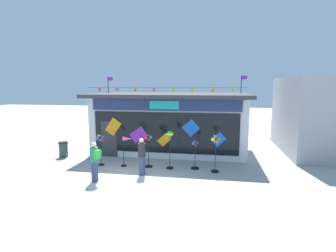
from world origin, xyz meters
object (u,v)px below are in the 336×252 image
(trash_bin, at_px, (63,149))
(wind_spinner_far_right, at_px, (215,148))
(person_mid_plaza, at_px, (95,161))
(wind_spinner_far_left, at_px, (100,144))
(kite_shop_building, at_px, (171,121))
(wind_spinner_center_right, at_px, (170,141))
(wind_spinner_left, at_px, (127,144))
(wind_spinner_center_left, at_px, (148,148))
(wind_spinner_right, at_px, (195,155))
(person_near_camera, at_px, (142,156))

(trash_bin, bearing_deg, wind_spinner_far_right, -8.52)
(person_mid_plaza, bearing_deg, trash_bin, -108.42)
(wind_spinner_far_left, distance_m, person_mid_plaza, 2.32)
(kite_shop_building, distance_m, wind_spinner_center_right, 4.09)
(kite_shop_building, relative_size, trash_bin, 10.65)
(kite_shop_building, relative_size, wind_spinner_left, 6.04)
(wind_spinner_far_right, xyz_separation_m, trash_bin, (-8.42, 1.26, -0.69))
(wind_spinner_center_left, distance_m, person_mid_plaza, 2.89)
(wind_spinner_right, bearing_deg, wind_spinner_left, -176.80)
(wind_spinner_center_left, relative_size, person_mid_plaza, 0.99)
(person_mid_plaza, bearing_deg, wind_spinner_center_left, 169.34)
(wind_spinner_far_right, height_order, person_mid_plaza, wind_spinner_far_right)
(wind_spinner_left, bearing_deg, trash_bin, 164.85)
(wind_spinner_far_left, bearing_deg, wind_spinner_center_right, 1.49)
(wind_spinner_right, relative_size, wind_spinner_far_right, 0.80)
(wind_spinner_far_left, relative_size, wind_spinner_center_left, 0.96)
(wind_spinner_right, bearing_deg, wind_spinner_far_left, -176.96)
(wind_spinner_center_right, distance_m, trash_bin, 6.43)
(wind_spinner_far_right, height_order, trash_bin, wind_spinner_far_right)
(wind_spinner_left, distance_m, person_mid_plaza, 2.36)
(wind_spinner_left, height_order, wind_spinner_right, wind_spinner_left)
(wind_spinner_left, xyz_separation_m, wind_spinner_far_right, (4.30, -0.15, -0.04))
(wind_spinner_center_right, bearing_deg, person_near_camera, -133.61)
(wind_spinner_far_left, distance_m, wind_spinner_center_right, 3.52)
(person_mid_plaza, relative_size, trash_bin, 1.95)
(person_mid_plaza, bearing_deg, person_near_camera, 149.53)
(kite_shop_building, distance_m, person_near_camera, 5.26)
(wind_spinner_center_right, bearing_deg, kite_shop_building, 98.28)
(wind_spinner_center_right, distance_m, person_mid_plaza, 3.63)
(wind_spinner_center_left, distance_m, trash_bin, 5.32)
(wind_spinner_left, distance_m, wind_spinner_right, 3.40)
(person_near_camera, bearing_deg, wind_spinner_center_right, 71.47)
(kite_shop_building, xyz_separation_m, trash_bin, (-5.69, -2.94, -1.34))
(person_mid_plaza, bearing_deg, wind_spinner_left, -170.07)
(wind_spinner_center_left, relative_size, trash_bin, 1.94)
(kite_shop_building, bearing_deg, wind_spinner_left, -111.17)
(wind_spinner_left, xyz_separation_m, wind_spinner_center_left, (1.08, 0.08, -0.21))
(wind_spinner_center_left, relative_size, wind_spinner_right, 1.17)
(wind_spinner_right, bearing_deg, wind_spinner_center_right, -172.46)
(wind_spinner_left, bearing_deg, person_mid_plaza, -105.66)
(wind_spinner_left, distance_m, trash_bin, 4.33)
(wind_spinner_center_right, relative_size, trash_bin, 2.15)
(wind_spinner_center_right, bearing_deg, trash_bin, 170.18)
(person_mid_plaza, bearing_deg, wind_spinner_right, 147.06)
(wind_spinner_right, bearing_deg, wind_spinner_center_left, -177.20)
(kite_shop_building, xyz_separation_m, wind_spinner_left, (-1.57, -4.05, -0.61))
(wind_spinner_right, relative_size, person_mid_plaza, 0.85)
(kite_shop_building, xyz_separation_m, wind_spinner_far_left, (-2.92, -4.11, -0.68))
(trash_bin, bearing_deg, person_near_camera, -23.12)
(wind_spinner_far_left, distance_m, wind_spinner_center_left, 2.44)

